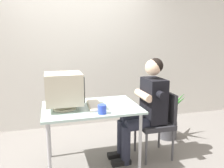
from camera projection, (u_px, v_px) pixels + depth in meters
ground_plane at (92, 164)px, 2.72m from camera, size 12.00×12.00×0.00m
wall_back at (93, 40)px, 3.82m from camera, size 8.00×0.10×3.00m
desk at (91, 112)px, 2.59m from camera, size 1.10×0.76×0.74m
crt_monitor at (64, 89)px, 2.43m from camera, size 0.41×0.36×0.40m
keyboard at (94, 105)px, 2.57m from camera, size 0.17×0.45×0.03m
office_chair at (158, 120)px, 2.84m from camera, size 0.42×0.42×0.85m
person_seated at (146, 105)px, 2.75m from camera, size 0.68×0.56×1.29m
potted_plant at (168, 119)px, 3.41m from camera, size 0.58×0.55×0.76m
desk_mug at (102, 109)px, 2.31m from camera, size 0.09×0.10×0.09m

